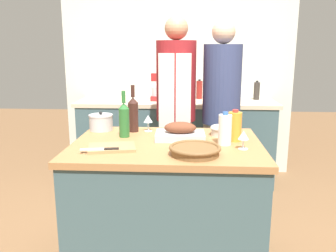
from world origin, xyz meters
name	(u,v)px	position (x,y,z in m)	size (l,w,h in m)	color
kitchen_island	(167,205)	(0.00, 0.00, 0.43)	(1.20, 0.88, 0.86)	#3D565B
back_counter	(176,141)	(0.00, 1.61, 0.45)	(2.12, 0.60, 0.90)	#3D565B
back_wall	(178,63)	(0.00, 1.96, 1.27)	(2.62, 0.10, 2.55)	silver
roasting_pan	(180,133)	(0.08, 0.10, 0.91)	(0.33, 0.23, 0.12)	#BCBCC1
wicker_basket	(195,150)	(0.18, -0.25, 0.89)	(0.30, 0.30, 0.05)	brown
cutting_board	(112,147)	(-0.32, -0.16, 0.87)	(0.31, 0.25, 0.02)	#AD7F51
stock_pot	(101,122)	(-0.50, 0.32, 0.92)	(0.17, 0.17, 0.14)	#B7B7BC
mixing_bowl	(223,130)	(0.38, 0.21, 0.90)	(0.17, 0.17, 0.07)	beige
juice_jug	(235,126)	(0.44, 0.08, 0.96)	(0.09, 0.09, 0.21)	orange
milk_jug	(225,130)	(0.36, -0.02, 0.96)	(0.08, 0.08, 0.21)	white
wine_bottle_green	(124,119)	(-0.30, 0.13, 0.99)	(0.07, 0.07, 0.32)	#28662D
wine_bottle_dark	(133,113)	(-0.26, 0.29, 1.00)	(0.07, 0.07, 0.34)	#381E19
wine_glass_left	(148,120)	(-0.16, 0.31, 0.95)	(0.07, 0.07, 0.12)	silver
wine_glass_right	(243,136)	(0.47, -0.12, 0.95)	(0.07, 0.07, 0.11)	silver
knife_chef	(101,149)	(-0.37, -0.24, 0.89)	(0.22, 0.06, 0.01)	#B7B7BC
stand_mixer	(160,89)	(-0.18, 1.60, 1.02)	(0.18, 0.14, 0.29)	#B22323
condiment_bottle_tall	(199,90)	(0.25, 1.76, 1.00)	(0.07, 0.07, 0.22)	maroon
condiment_bottle_short	(257,91)	(0.87, 1.74, 0.99)	(0.06, 0.06, 0.21)	#332D28
person_cook_aproned	(176,106)	(0.02, 0.91, 0.95)	(0.35, 0.35, 1.72)	beige
person_cook_guest	(221,109)	(0.42, 0.89, 0.94)	(0.33, 0.33, 1.68)	beige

